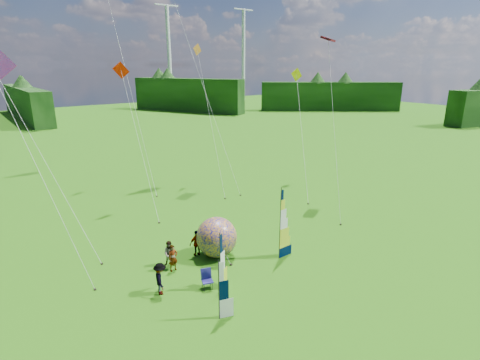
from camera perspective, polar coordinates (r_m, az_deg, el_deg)
ground at (r=22.80m, az=8.43°, el=-15.29°), size 220.00×220.00×0.00m
treeline_ring at (r=20.94m, az=8.90°, el=-6.01°), size 210.00×210.00×8.00m
turbine_left at (r=137.04m, az=0.52°, el=18.33°), size 8.00×1.20×30.00m
turbine_right at (r=129.47m, az=-10.74°, el=18.12°), size 8.00×1.20×30.00m
feather_banner_main at (r=24.16m, az=6.13°, el=-6.87°), size 1.29×0.12×4.74m
side_banner_left at (r=21.17m, az=-3.03°, el=-12.52°), size 0.90×0.49×3.38m
side_banner_far at (r=19.07m, az=-3.23°, el=-16.57°), size 0.93×0.39×3.17m
bol_inflatable at (r=24.86m, az=-3.58°, el=-8.69°), size 3.52×3.52×2.68m
spectator_a at (r=23.73m, az=-10.17°, el=-11.61°), size 0.64×0.44×1.70m
spectator_b at (r=24.28m, az=-10.62°, el=-10.96°), size 0.90×0.79×1.68m
spectator_c at (r=21.67m, az=-12.06°, el=-14.50°), size 0.80×1.27×1.85m
spectator_d at (r=25.19m, az=-6.56°, el=-9.53°), size 1.09×0.53×1.79m
camp_chair at (r=21.90m, az=-5.01°, el=-14.89°), size 0.83×0.83×1.14m
kite_whale at (r=38.65m, az=-5.45°, el=14.57°), size 5.75×14.48×20.95m
kite_rainbow_delta at (r=26.43m, az=-27.83°, el=4.91°), size 10.88×13.62×14.92m
kite_parafoil at (r=32.24m, az=14.28°, el=9.55°), size 11.08×12.29×16.38m
small_kite_red at (r=31.95m, az=-15.13°, el=6.29°), size 2.90×8.89×12.93m
small_kite_orange at (r=37.58m, az=-4.52°, el=9.73°), size 6.99×10.75×14.69m
small_kite_yellow at (r=37.50m, az=9.47°, el=7.74°), size 8.85×10.65×12.37m
small_kite_pink at (r=23.00m, az=-28.55°, el=2.69°), size 7.97×9.28×14.48m
small_kite_green at (r=39.54m, az=-16.56°, el=14.38°), size 4.07×12.53×21.45m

